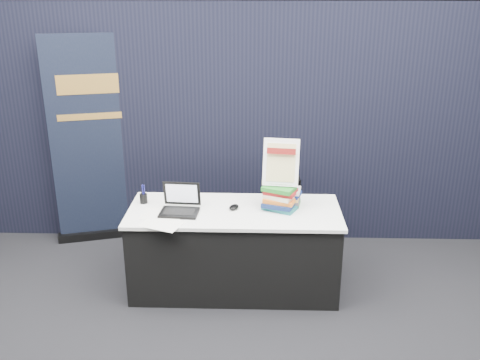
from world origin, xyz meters
The scene contains 15 objects.
floor centered at (0.00, 0.00, 0.00)m, with size 8.00×8.00×0.00m, color black.
wall_back centered at (0.00, 4.00, 1.75)m, with size 8.00×0.02×3.50m, color #BAB7AF.
drape_partition centered at (0.00, 1.60, 1.20)m, with size 6.00×0.08×2.40m, color black.
display_table centered at (0.00, 0.55, 0.38)m, with size 1.80×0.75×0.75m.
laptop centered at (-0.45, 0.49, 0.81)m, with size 0.33×0.27×0.24m.
mouse centered at (0.00, 0.56, 0.77)m, with size 0.07×0.11×0.04m, color black.
brochure_left centered at (-0.60, 0.44, 0.75)m, with size 0.34×0.24×0.00m, color white.
brochure_mid centered at (-0.57, 0.25, 0.75)m, with size 0.32×0.22×0.00m, color white.
brochure_right centered at (-0.50, 0.51, 0.75)m, with size 0.29×0.21×0.00m, color white.
pen_cup centered at (-0.80, 0.67, 0.79)m, with size 0.07×0.07×0.08m, color black.
book_stack_tall centered at (0.39, 0.58, 0.85)m, with size 0.31×0.28×0.21m.
book_stack_short centered at (0.45, 0.67, 0.83)m, with size 0.25×0.21×0.15m.
info_sign centered at (0.39, 0.61, 1.15)m, with size 0.31×0.16×0.41m.
pullup_banner centered at (-1.45, 1.50, 0.94)m, with size 0.89×0.34×2.11m.
stacking_chair centered at (0.42, 1.04, 0.46)m, with size 0.43×0.44×0.82m.
Camera 1 is at (0.18, -3.60, 2.57)m, focal length 40.00 mm.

